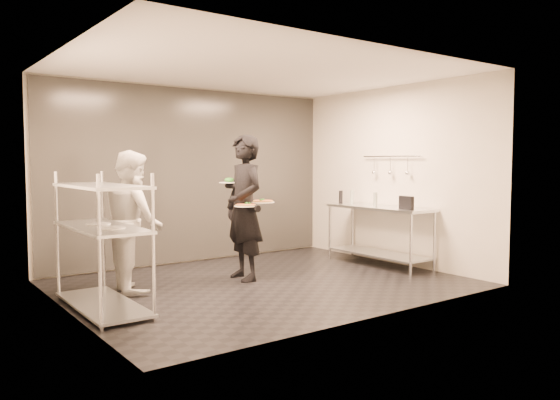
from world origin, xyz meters
TOP-DOWN VIEW (x-y plane):
  - room_shell at (0.00, 1.18)m, footprint 5.00×4.00m
  - pass_rack at (-2.15, -0.00)m, footprint 0.60×1.60m
  - prep_counter at (2.18, 0.00)m, footprint 0.60×1.80m
  - utensil_rail at (2.43, -0.00)m, footprint 0.07×1.20m
  - waiter at (-0.09, 0.35)m, footprint 0.51×0.74m
  - chef at (-1.55, 0.62)m, footprint 0.77×0.93m
  - pizza_plate_near at (-0.19, 0.16)m, footprint 0.30×0.30m
  - pizza_plate_far at (0.08, 0.14)m, footprint 0.31×0.31m
  - salad_plate at (-0.16, 0.62)m, footprint 0.29×0.29m
  - pos_monitor at (2.06, -0.64)m, footprint 0.10×0.28m
  - bottle_green at (2.06, -0.03)m, footprint 0.06×0.06m
  - bottle_clear at (2.26, 0.69)m, footprint 0.07×0.07m
  - bottle_dark at (2.10, 0.80)m, footprint 0.06×0.06m

SIDE VIEW (x-z plane):
  - prep_counter at x=2.18m, z-range 0.17..1.09m
  - pass_rack at x=-2.15m, z-range 0.02..1.52m
  - chef at x=-1.55m, z-range 0.00..1.75m
  - waiter at x=-0.09m, z-range 0.00..1.98m
  - pos_monitor at x=2.06m, z-range 0.92..1.12m
  - bottle_dark at x=2.10m, z-range 0.92..1.13m
  - bottle_clear at x=2.26m, z-range 0.92..1.14m
  - bottle_green at x=2.06m, z-range 0.92..1.14m
  - pizza_plate_near at x=-0.19m, z-range 1.01..1.07m
  - pizza_plate_far at x=0.08m, z-range 1.05..1.11m
  - salad_plate at x=-0.16m, z-range 1.31..1.38m
  - room_shell at x=0.00m, z-range 0.00..2.80m
  - utensil_rail at x=2.43m, z-range 1.39..1.70m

